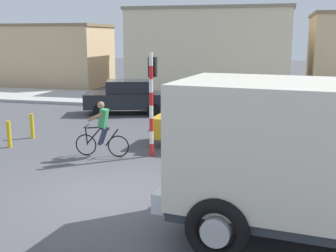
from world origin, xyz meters
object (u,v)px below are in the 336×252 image
(car_white_mid, at_px, (224,107))
(car_far_side, at_px, (216,123))
(traffic_light_pole, at_px, (152,90))
(pedestrian_near_kerb, at_px, (226,106))
(bollard_near, at_px, (9,134))
(cyclist, at_px, (102,129))
(bollard_far, at_px, (32,126))
(car_red_near, at_px, (128,97))
(truck_foreground, at_px, (326,154))

(car_white_mid, relative_size, car_far_side, 1.03)
(car_white_mid, bearing_deg, traffic_light_pole, -107.47)
(pedestrian_near_kerb, height_order, bollard_near, pedestrian_near_kerb)
(cyclist, bearing_deg, car_far_side, 32.31)
(cyclist, distance_m, car_far_side, 3.82)
(cyclist, relative_size, car_white_mid, 0.41)
(car_white_mid, bearing_deg, pedestrian_near_kerb, 3.74)
(bollard_far, bearing_deg, traffic_light_pole, -13.31)
(cyclist, bearing_deg, car_white_mid, 60.92)
(pedestrian_near_kerb, bearing_deg, car_red_near, 159.85)
(cyclist, height_order, traffic_light_pole, traffic_light_pole)
(truck_foreground, distance_m, traffic_light_pole, 6.67)
(car_red_near, distance_m, car_far_side, 7.26)
(truck_foreground, height_order, car_far_side, truck_foreground)
(car_white_mid, relative_size, pedestrian_near_kerb, 2.60)
(truck_foreground, relative_size, pedestrian_near_kerb, 3.49)
(car_white_mid, distance_m, bollard_far, 7.59)
(cyclist, xyz_separation_m, bollard_near, (-3.45, 0.23, -0.41))
(bollard_near, bearing_deg, pedestrian_near_kerb, 38.57)
(truck_foreground, xyz_separation_m, bollard_near, (-9.50, 4.61, -1.22))
(pedestrian_near_kerb, relative_size, bollard_far, 1.80)
(cyclist, bearing_deg, traffic_light_pole, 17.42)
(cyclist, height_order, bollard_far, cyclist)
(bollard_far, bearing_deg, car_red_near, 73.41)
(car_red_near, distance_m, car_white_mid, 5.15)
(bollard_near, distance_m, bollard_far, 1.40)
(traffic_light_pole, bearing_deg, truck_foreground, -46.65)
(car_far_side, xyz_separation_m, bollard_far, (-6.68, -0.41, -0.37))
(cyclist, height_order, car_red_near, cyclist)
(car_white_mid, xyz_separation_m, pedestrian_near_kerb, (0.11, 0.01, 0.03))
(car_red_near, relative_size, bollard_near, 4.80)
(truck_foreground, xyz_separation_m, bollard_far, (-9.50, 6.01, -1.22))
(pedestrian_near_kerb, bearing_deg, car_white_mid, -176.26)
(car_far_side, xyz_separation_m, bollard_near, (-6.68, -1.81, -0.37))
(car_red_near, bearing_deg, bollard_far, -106.59)
(truck_foreground, bearing_deg, car_far_side, 113.67)
(car_red_near, height_order, car_far_side, same)
(truck_foreground, bearing_deg, bollard_near, 154.12)
(car_red_near, bearing_deg, truck_foreground, -56.30)
(car_far_side, relative_size, bollard_far, 4.52)
(truck_foreground, bearing_deg, traffic_light_pole, 133.35)
(truck_foreground, relative_size, traffic_light_pole, 1.77)
(pedestrian_near_kerb, height_order, bollard_far, pedestrian_near_kerb)
(traffic_light_pole, height_order, car_red_near, traffic_light_pole)
(car_red_near, xyz_separation_m, pedestrian_near_kerb, (4.93, -1.81, 0.03))
(truck_foreground, height_order, traffic_light_pole, traffic_light_pole)
(car_white_mid, distance_m, car_far_side, 3.47)
(traffic_light_pole, distance_m, pedestrian_near_kerb, 5.46)
(cyclist, relative_size, car_far_side, 0.43)
(car_white_mid, height_order, pedestrian_near_kerb, pedestrian_near_kerb)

